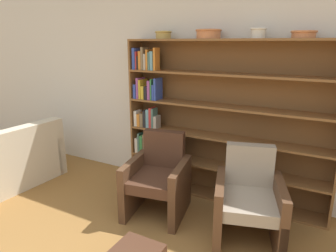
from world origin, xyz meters
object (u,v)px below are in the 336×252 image
at_px(bowl_terracotta, 208,33).
at_px(bowl_olive, 304,34).
at_px(bowl_slate, 258,32).
at_px(bookshelf, 205,123).
at_px(bowl_sage, 163,34).
at_px(couch, 3,166).
at_px(armchair_cushioned, 248,201).
at_px(armchair_leather, 158,179).

bearing_deg(bowl_terracotta, bowl_olive, 0.00).
height_order(bowl_slate, bowl_olive, bowl_slate).
xyz_separation_m(bookshelf, bowl_sage, (-0.57, -0.02, 1.06)).
bearing_deg(couch, armchair_cushioned, -79.27).
bearing_deg(bookshelf, bowl_terracotta, -48.94).
bearing_deg(bowl_sage, bowl_terracotta, 0.00).
relative_size(bookshelf, bowl_sage, 12.02).
xyz_separation_m(bowl_terracotta, bowl_olive, (1.00, 0.00, -0.02)).
xyz_separation_m(bowl_slate, bowl_olive, (0.44, 0.00, -0.02)).
xyz_separation_m(bookshelf, armchair_leather, (-0.28, -0.67, -0.53)).
relative_size(bowl_slate, armchair_cushioned, 0.19).
xyz_separation_m(bookshelf, bowl_slate, (0.57, -0.02, 1.06)).
height_order(bowl_sage, armchair_cushioned, bowl_sage).
distance_m(bowl_terracotta, bowl_slate, 0.55).
xyz_separation_m(bowl_terracotta, bowl_slate, (0.55, 0.00, 0.00)).
height_order(bowl_terracotta, armchair_cushioned, bowl_terracotta).
bearing_deg(bowl_olive, bowl_slate, 180.00).
xyz_separation_m(bowl_terracotta, armchair_leather, (-0.30, -0.65, -1.60)).
xyz_separation_m(bowl_sage, armchair_cushioned, (1.32, -0.65, -1.59)).
bearing_deg(bowl_terracotta, bookshelf, 131.06).
bearing_deg(armchair_cushioned, bookshelf, -58.55).
distance_m(bowl_olive, armchair_leather, 2.14).
relative_size(bowl_terracotta, armchair_leather, 0.33).
relative_size(bookshelf, couch, 1.63).
distance_m(bowl_slate, couch, 3.64).
relative_size(bowl_olive, armchair_cushioned, 0.27).
bearing_deg(armchair_leather, bowl_slate, -153.12).
relative_size(bowl_sage, bowl_olive, 0.83).
bearing_deg(armchair_cushioned, bowl_slate, -91.57).
height_order(bookshelf, bowl_slate, bowl_slate).
bearing_deg(bowl_terracotta, couch, -155.65).
xyz_separation_m(bowl_terracotta, couch, (-2.46, -1.11, -1.71)).
bearing_deg(bowl_olive, bowl_terracotta, 180.00).
distance_m(couch, armchair_cushioned, 3.22).
xyz_separation_m(bowl_sage, couch, (-1.87, -1.11, -1.70)).
bearing_deg(bowl_slate, armchair_leather, -142.69).
bearing_deg(bowl_sage, armchair_cushioned, -26.36).
bearing_deg(bowl_olive, bowl_sage, 180.00).
height_order(bowl_olive, armchair_leather, bowl_olive).
distance_m(bowl_sage, armchair_leather, 1.74).
height_order(armchair_leather, armchair_cushioned, same).
bearing_deg(bowl_slate, bowl_olive, 0.00).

